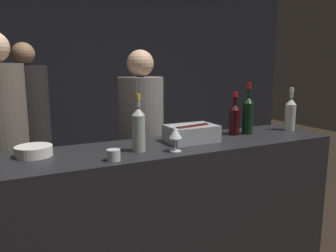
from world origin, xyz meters
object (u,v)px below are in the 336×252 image
red_wine_bottle_burgundy (248,114)px  white_wine_bottle (290,113)px  red_wine_bottle_tall (235,117)px  person_blond_tee (2,145)px  rose_wine_bottle (138,128)px  bowl_white (34,151)px  ice_bin_with_bottles (191,133)px  wine_glass (175,134)px  candle_votive (114,155)px  person_grey_polo (29,125)px  person_in_hoodie (141,142)px

red_wine_bottle_burgundy → white_wine_bottle: bearing=-4.7°
red_wine_bottle_tall → person_blond_tee: (-1.56, 0.59, -0.17)m
rose_wine_bottle → red_wine_bottle_tall: 0.83m
white_wine_bottle → bowl_white: bearing=177.8°
rose_wine_bottle → red_wine_bottle_burgundy: red_wine_bottle_burgundy is taller
ice_bin_with_bottles → rose_wine_bottle: rose_wine_bottle is taller
ice_bin_with_bottles → red_wine_bottle_tall: (0.40, 0.05, 0.07)m
red_wine_bottle_burgundy → white_wine_bottle: size_ratio=1.14×
wine_glass → candle_votive: 0.40m
red_wine_bottle_tall → person_grey_polo: 1.98m
person_in_hoodie → bowl_white: bearing=10.5°
red_wine_bottle_burgundy → white_wine_bottle: red_wine_bottle_burgundy is taller
candle_votive → person_grey_polo: 1.74m
rose_wine_bottle → white_wine_bottle: rose_wine_bottle is taller
ice_bin_with_bottles → bowl_white: ice_bin_with_bottles is taller
ice_bin_with_bottles → red_wine_bottle_tall: red_wine_bottle_tall is taller
rose_wine_bottle → red_wine_bottle_burgundy: 0.93m
red_wine_bottle_tall → person_grey_polo: (-1.33, 1.45, -0.18)m
candle_votive → red_wine_bottle_tall: size_ratio=0.23×
wine_glass → ice_bin_with_bottles: bearing=40.8°
candle_votive → white_wine_bottle: size_ratio=0.22×
bowl_white → rose_wine_bottle: (0.57, -0.16, 0.11)m
bowl_white → rose_wine_bottle: size_ratio=0.60×
ice_bin_with_bottles → red_wine_bottle_burgundy: red_wine_bottle_burgundy is taller
wine_glass → person_in_hoodie: 0.76m
bowl_white → person_blond_tee: bearing=106.6°
candle_votive → white_wine_bottle: bearing=8.0°
red_wine_bottle_burgundy → person_grey_polo: person_grey_polo is taller
white_wine_bottle → person_grey_polo: (-1.85, 1.50, -0.19)m
ice_bin_with_bottles → person_in_hoodie: bearing=105.4°
bowl_white → wine_glass: wine_glass is taller
red_wine_bottle_tall → person_blond_tee: person_blond_tee is taller
red_wine_bottle_tall → white_wine_bottle: bearing=-5.5°
ice_bin_with_bottles → wine_glass: bearing=-139.2°
person_blond_tee → red_wine_bottle_tall: bearing=-114.0°
red_wine_bottle_tall → red_wine_bottle_burgundy: bearing=-8.6°
white_wine_bottle → person_blond_tee: size_ratio=0.19×
wine_glass → rose_wine_bottle: 0.22m
candle_votive → person_in_hoodie: bearing=58.4°
wine_glass → red_wine_bottle_burgundy: size_ratio=0.38×
white_wine_bottle → red_wine_bottle_tall: bearing=174.5°
ice_bin_with_bottles → candle_votive: size_ratio=4.48×
white_wine_bottle → person_in_hoodie: size_ratio=0.21×
person_grey_polo → white_wine_bottle: bearing=112.9°
wine_glass → red_wine_bottle_burgundy: 0.77m
ice_bin_with_bottles → person_blond_tee: (-1.16, 0.64, -0.10)m
bowl_white → wine_glass: 0.82m
ice_bin_with_bottles → person_grey_polo: size_ratio=0.19×
white_wine_bottle → person_in_hoodie: 1.21m
red_wine_bottle_burgundy → wine_glass: bearing=-163.1°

